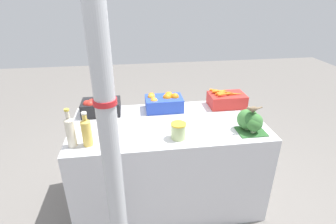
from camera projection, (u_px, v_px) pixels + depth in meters
name	position (u px, v px, depth m)	size (l,w,h in m)	color
ground_plane	(168.00, 197.00, 2.60)	(10.00, 10.00, 0.00)	slate
market_table	(168.00, 162.00, 2.41)	(1.63, 0.82, 0.84)	silver
support_pole	(105.00, 103.00, 1.35)	(0.12, 0.12, 2.69)	#B7BABF
apple_crate	(100.00, 106.00, 2.36)	(0.34, 0.22, 0.16)	black
orange_crate	(164.00, 102.00, 2.44)	(0.34, 0.22, 0.16)	#2847B7
carrot_crate	(226.00, 99.00, 2.52)	(0.34, 0.23, 0.16)	red
broccoli_pile	(250.00, 120.00, 2.07)	(0.22, 0.21, 0.18)	#2D602D
juice_bottle_cloudy	(70.00, 131.00, 1.85)	(0.07, 0.07, 0.30)	beige
juice_bottle_golden	(87.00, 131.00, 1.87)	(0.07, 0.07, 0.26)	gold
pickle_jar	(178.00, 131.00, 1.98)	(0.12, 0.12, 0.13)	#B2C684
sparrow_bird	(253.00, 109.00, 2.00)	(0.14, 0.04, 0.05)	#4C3D2D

